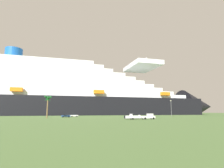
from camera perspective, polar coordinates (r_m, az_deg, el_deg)
The scene contains 8 objects.
ground_plane at distance 118.07m, azimuth -4.47°, elevation -10.09°, with size 600.00×600.00×0.00m, color #4C6B38.
cruise_ship at distance 159.18m, azimuth -16.41°, elevation -3.05°, with size 299.35×46.54×64.71m.
pickup_truck at distance 74.33m, azimuth 11.39°, elevation -10.02°, with size 5.76×2.70×2.20m.
small_boat_on_trailer at distance 71.40m, azimuth 6.95°, elevation -10.26°, with size 8.56×2.38×2.15m.
palm_tree at distance 86.84m, azimuth -19.56°, elevation -4.84°, with size 3.56×3.64×10.17m.
street_lamp at distance 106.24m, azimuth 18.12°, elevation -6.68°, with size 0.56×0.56×9.22m.
parked_car_blue_suv at distance 99.21m, azimuth -14.30°, elevation -9.66°, with size 4.83×2.58×1.58m.
parked_car_white_van at distance 106.49m, azimuth -11.85°, elevation -9.65°, with size 4.46×2.55×1.58m.
Camera 1 is at (-18.22, -86.61, 3.06)m, focal length 29.05 mm.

